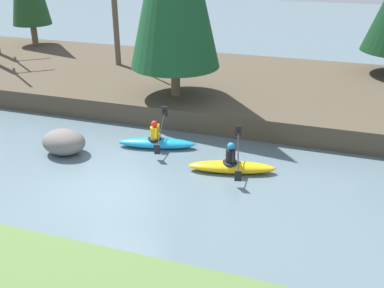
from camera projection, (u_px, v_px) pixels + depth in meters
name	position (u px, v px, depth m)	size (l,w,h in m)	color
ground_plane	(112.00, 192.00, 12.98)	(90.00, 90.00, 0.00)	slate
riverbank_far	(206.00, 85.00, 21.04)	(44.00, 9.43, 0.83)	#4C4233
bare_tree_mid_downstream	(116.00, 19.00, 21.88)	(2.65, 2.62, 4.72)	brown
kayaker_lead	(233.00, 166.00, 14.00)	(2.79, 2.05, 1.20)	yellow
kayaker_middle	(157.00, 142.00, 15.64)	(2.79, 2.05, 1.20)	#1993D6
boulder_midstream	(64.00, 142.00, 15.13)	(1.51, 1.18, 0.85)	slate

